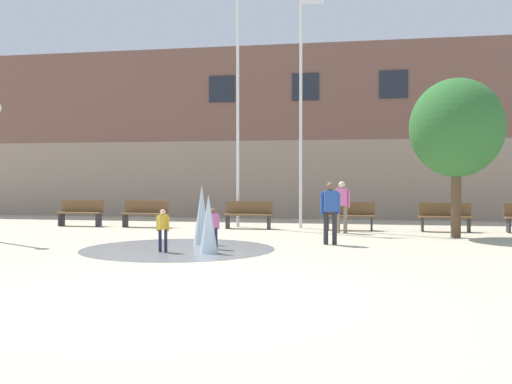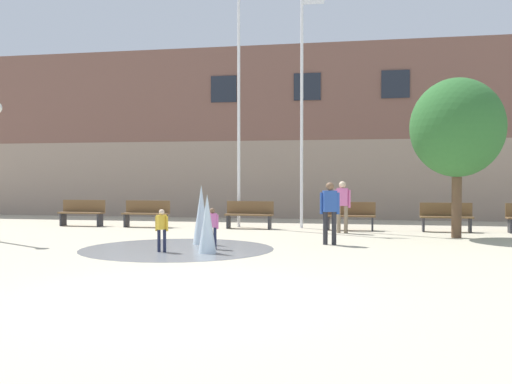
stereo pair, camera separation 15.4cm
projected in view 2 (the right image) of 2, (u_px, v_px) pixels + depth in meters
ground_plane at (188, 294)px, 8.82m from camera, size 100.00×100.00×0.00m
library_building at (314, 136)px, 27.33m from camera, size 36.00×6.05×7.17m
splash_fountain at (197, 226)px, 14.50m from camera, size 4.64×4.64×1.52m
park_bench_left_of_flagpoles at (82, 212)px, 21.02m from camera, size 1.60×0.44×0.91m
park_bench_under_left_flagpole at (146, 213)px, 20.53m from camera, size 1.60×0.44×0.91m
park_bench_center at (249, 214)px, 19.95m from camera, size 1.60×0.44×0.91m
park_bench_under_right_flagpole at (350, 215)px, 19.32m from camera, size 1.60×0.44×0.91m
park_bench_near_trashcan at (446, 217)px, 18.77m from camera, size 1.60×0.44×0.91m
adult_watching at (330, 208)px, 15.21m from camera, size 0.50×0.30×1.59m
teen_by_trashcan at (342, 203)px, 18.33m from camera, size 0.50×0.22×1.59m
child_running at (162, 227)px, 13.73m from camera, size 0.31×0.24×0.99m
child_with_pink_shirt at (212, 225)px, 14.29m from camera, size 0.31×0.18×0.99m
flagpole_left at (240, 90)px, 20.45m from camera, size 0.80×0.10×8.92m
flagpole_right at (303, 97)px, 20.04m from camera, size 0.80×0.10×8.33m
street_tree_near_building at (457, 128)px, 16.86m from camera, size 2.63×2.63×4.52m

